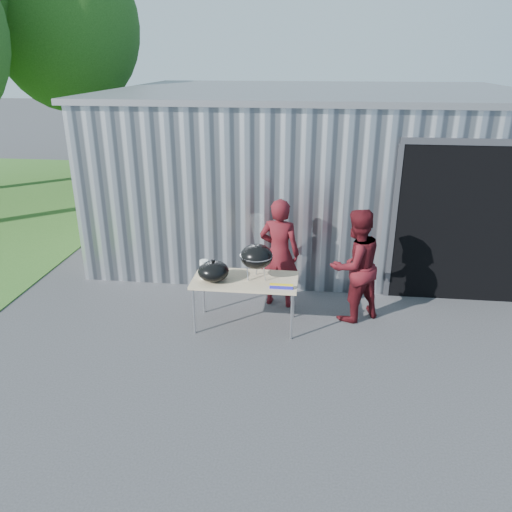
# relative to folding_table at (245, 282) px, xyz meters

# --- Properties ---
(ground) EXTENTS (80.00, 80.00, 0.00)m
(ground) POSITION_rel_folding_table_xyz_m (0.13, -0.42, -0.71)
(ground) COLOR #353538
(building) EXTENTS (8.20, 6.20, 3.10)m
(building) POSITION_rel_folding_table_xyz_m (1.04, 4.17, 0.83)
(building) COLOR silver
(building) RESTS_ON ground
(tree_far) EXTENTS (4.17, 4.17, 6.90)m
(tree_far) POSITION_rel_folding_table_xyz_m (-6.37, 8.58, 3.79)
(tree_far) COLOR #442D19
(tree_far) RESTS_ON ground
(folding_table) EXTENTS (1.50, 0.75, 0.75)m
(folding_table) POSITION_rel_folding_table_xyz_m (0.00, 0.00, 0.00)
(folding_table) COLOR tan
(folding_table) RESTS_ON ground
(kettle_grill) EXTENTS (0.47, 0.47, 0.94)m
(kettle_grill) POSITION_rel_folding_table_xyz_m (0.16, 0.04, 0.46)
(kettle_grill) COLOR black
(kettle_grill) RESTS_ON folding_table
(grill_lid) EXTENTS (0.44, 0.44, 0.32)m
(grill_lid) POSITION_rel_folding_table_xyz_m (-0.44, -0.10, 0.18)
(grill_lid) COLOR black
(grill_lid) RESTS_ON folding_table
(paper_towels) EXTENTS (0.12, 0.12, 0.28)m
(paper_towels) POSITION_rel_folding_table_xyz_m (-0.58, -0.05, 0.18)
(paper_towels) COLOR white
(paper_towels) RESTS_ON folding_table
(white_tub) EXTENTS (0.20, 0.15, 0.10)m
(white_tub) POSITION_rel_folding_table_xyz_m (-0.55, 0.17, 0.09)
(white_tub) COLOR white
(white_tub) RESTS_ON folding_table
(foil_box) EXTENTS (0.32, 0.05, 0.06)m
(foil_box) POSITION_rel_folding_table_xyz_m (0.54, -0.25, 0.07)
(foil_box) COLOR #1E1BB2
(foil_box) RESTS_ON folding_table
(person_cook) EXTENTS (0.70, 0.52, 1.74)m
(person_cook) POSITION_rel_folding_table_xyz_m (0.43, 0.75, 0.16)
(person_cook) COLOR #4C0F15
(person_cook) RESTS_ON ground
(person_bystander) EXTENTS (1.05, 1.00, 1.71)m
(person_bystander) POSITION_rel_folding_table_xyz_m (1.57, 0.43, 0.15)
(person_bystander) COLOR #4C0F15
(person_bystander) RESTS_ON ground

